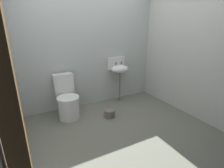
# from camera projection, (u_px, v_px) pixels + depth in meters

# --- Properties ---
(ground_plane) EXTENTS (3.27, 2.78, 0.08)m
(ground_plane) POSITION_uv_depth(u_px,v_px,m) (120.00, 131.00, 2.78)
(ground_plane) COLOR #67695C
(wall_back) EXTENTS (3.27, 0.10, 2.46)m
(wall_back) POSITION_uv_depth(u_px,v_px,m) (91.00, 47.00, 3.43)
(wall_back) COLOR #B6BEBB
(wall_back) RESTS_ON ground
(wall_left) EXTENTS (0.10, 2.58, 2.46)m
(wall_left) POSITION_uv_depth(u_px,v_px,m) (0.00, 63.00, 1.82)
(wall_left) COLOR #BBBEBE
(wall_left) RESTS_ON ground
(wall_right) EXTENTS (0.10, 2.58, 2.46)m
(wall_right) POSITION_uv_depth(u_px,v_px,m) (187.00, 49.00, 3.12)
(wall_right) COLOR #B9BBB4
(wall_right) RESTS_ON ground
(wooden_door_post) EXTENTS (0.12, 0.12, 2.46)m
(wooden_door_post) POSITION_uv_depth(u_px,v_px,m) (6.00, 97.00, 0.91)
(wooden_door_post) COLOR brown
(wooden_door_post) RESTS_ON ground
(toilet_near_wall) EXTENTS (0.40, 0.59, 0.78)m
(toilet_near_wall) POSITION_uv_depth(u_px,v_px,m) (67.00, 100.00, 3.09)
(toilet_near_wall) COLOR silver
(toilet_near_wall) RESTS_ON ground
(sink) EXTENTS (0.42, 0.35, 0.99)m
(sink) POSITION_uv_depth(u_px,v_px,m) (119.00, 69.00, 3.64)
(sink) COLOR #6F635D
(sink) RESTS_ON ground
(bucket) EXTENTS (0.21, 0.21, 0.15)m
(bucket) POSITION_uv_depth(u_px,v_px,m) (110.00, 113.00, 3.13)
(bucket) COLOR #6F635D
(bucket) RESTS_ON ground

